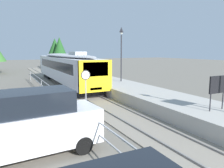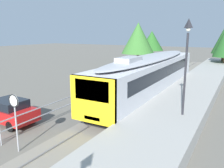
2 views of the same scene
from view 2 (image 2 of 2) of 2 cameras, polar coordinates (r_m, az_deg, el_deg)
name	(u,v)px [view 2 (image 2 of 2)]	position (r m, az deg, el deg)	size (l,w,h in m)	color
ground_plane	(108,98)	(20.07, -1.10, -3.49)	(160.00, 160.00, 0.00)	#6B665B
track_rails	(140,103)	(18.78, 6.85, -4.59)	(3.20, 60.00, 0.14)	gray
commuter_train	(151,73)	(20.33, 9.41, 2.74)	(2.82, 18.24, 3.74)	silver
station_platform	(182,104)	(17.75, 16.65, -4.65)	(3.90, 60.00, 0.90)	#A8A59E
platform_lamp_mid_platform	(187,49)	(13.37, 17.85, 8.08)	(0.34, 0.34, 5.35)	#232328
speed_limit_sign	(14,109)	(11.53, -22.77, -5.59)	(0.61, 0.10, 2.81)	#9EA0A5
carpark_fence	(0,128)	(12.91, -25.78, -9.71)	(0.06, 36.06, 1.25)	#9EA0A5
parked_hatchback_red	(8,111)	(15.84, -24.14, -6.00)	(4.04, 1.85, 1.53)	red
tree_behind_carpark	(138,38)	(39.14, 6.40, 11.09)	(5.41, 5.41, 7.17)	brown
tree_behind_station_far	(224,40)	(42.21, 25.76, 9.70)	(3.73, 3.73, 6.63)	brown
tree_distant_centre	(152,41)	(45.76, 9.68, 10.38)	(4.48, 4.48, 5.87)	brown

